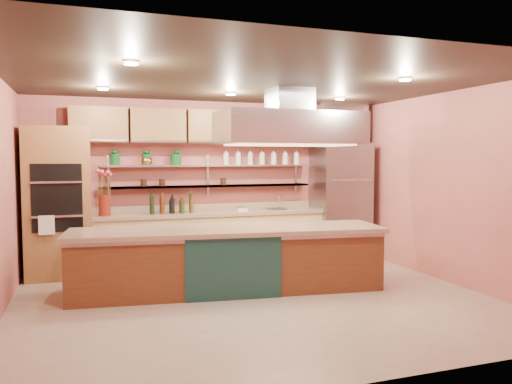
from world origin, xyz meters
name	(u,v)px	position (x,y,z in m)	size (l,w,h in m)	color
floor	(257,302)	(0.00, 0.00, -0.01)	(6.00, 5.00, 0.02)	gray
ceiling	(257,80)	(0.00, 0.00, 2.80)	(6.00, 5.00, 0.02)	black
wall_back	(210,183)	(0.00, 2.50, 1.40)	(6.00, 0.04, 2.80)	#AE5852
wall_front	(361,213)	(0.00, -2.50, 1.40)	(6.00, 0.04, 2.80)	#AE5852
wall_right	(451,188)	(3.00, 0.00, 1.40)	(0.04, 5.00, 2.80)	#AE5852
oven_stack	(58,203)	(-2.45, 2.18, 1.15)	(0.95, 0.64, 2.30)	brown
refrigerator	(340,201)	(2.35, 2.14, 1.05)	(0.95, 0.72, 2.10)	gray
back_counter	(212,239)	(-0.05, 2.20, 0.47)	(3.84, 0.64, 0.93)	tan
wall_shelf_lower	(209,186)	(-0.05, 2.37, 1.35)	(3.60, 0.26, 0.03)	#AEB0B5
wall_shelf_upper	(209,166)	(-0.05, 2.37, 1.70)	(3.60, 0.26, 0.03)	#AEB0B5
upper_cabinets	(212,127)	(0.00, 2.32, 2.35)	(4.60, 0.36, 0.55)	brown
range_hood	(289,128)	(0.69, 0.60, 2.25)	(2.00, 1.00, 0.45)	#AEB0B5
ceiling_downlights	(252,85)	(0.00, 0.20, 2.77)	(4.00, 2.80, 0.02)	#FFE5A5
island	(228,260)	(-0.21, 0.60, 0.44)	(4.18, 0.91, 0.87)	brown
flower_vase	(105,205)	(-1.78, 2.15, 1.09)	(0.18, 0.18, 0.33)	maroon
oil_bottle_cluster	(172,206)	(-0.73, 2.15, 1.05)	(0.77, 0.22, 0.25)	black
kitchen_scale	(242,208)	(0.47, 2.15, 0.98)	(0.17, 0.13, 0.10)	silver
bar_faucet	(279,202)	(1.19, 2.25, 1.05)	(0.03, 0.03, 0.24)	white
copper_kettle	(147,161)	(-1.08, 2.37, 1.78)	(0.16, 0.16, 0.13)	orange
green_canister	(175,159)	(-0.63, 2.37, 1.81)	(0.15, 0.15, 0.18)	#0E4418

